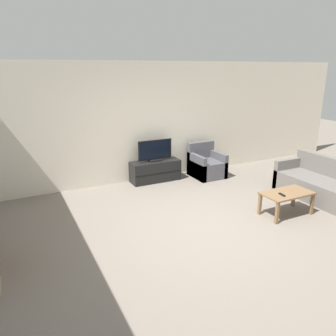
{
  "coord_description": "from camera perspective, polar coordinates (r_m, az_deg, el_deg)",
  "views": [
    {
      "loc": [
        -2.73,
        -4.11,
        2.56
      ],
      "look_at": [
        -0.24,
        0.84,
        0.85
      ],
      "focal_mm": 35.0,
      "sensor_mm": 36.0,
      "label": 1
    }
  ],
  "objects": [
    {
      "name": "couch",
      "position": [
        7.17,
        26.66,
        -3.33
      ],
      "size": [
        0.82,
        2.24,
        0.81
      ],
      "color": "#66605B",
      "rests_on": "ground"
    },
    {
      "name": "coffee_table",
      "position": [
        6.24,
        20.0,
        -4.54
      ],
      "size": [
        0.92,
        0.5,
        0.43
      ],
      "color": "brown",
      "rests_on": "ground"
    },
    {
      "name": "tv_stand",
      "position": [
        7.65,
        -2.23,
        -0.51
      ],
      "size": [
        1.16,
        0.42,
        0.48
      ],
      "color": "black",
      "rests_on": "ground"
    },
    {
      "name": "wall_back",
      "position": [
        7.54,
        -5.15,
        7.84
      ],
      "size": [
        12.0,
        0.06,
        2.7
      ],
      "color": "beige",
      "rests_on": "ground"
    },
    {
      "name": "armchair",
      "position": [
        8.02,
        6.67,
        0.45
      ],
      "size": [
        0.7,
        0.76,
        0.8
      ],
      "color": "#4C4C51",
      "rests_on": "ground"
    },
    {
      "name": "remote",
      "position": [
        6.06,
        19.23,
        -4.4
      ],
      "size": [
        0.06,
        0.15,
        0.02
      ],
      "rotation": [
        0.0,
        0.0,
        -0.15
      ],
      "color": "black",
      "rests_on": "coffee_table"
    },
    {
      "name": "tv",
      "position": [
        7.52,
        -2.26,
        2.91
      ],
      "size": [
        0.83,
        0.18,
        0.5
      ],
      "color": "black",
      "rests_on": "tv_stand"
    },
    {
      "name": "ground_plane",
      "position": [
        5.56,
        6.21,
        -10.4
      ],
      "size": [
        24.0,
        24.0,
        0.0
      ],
      "primitive_type": "plane",
      "color": "slate"
    }
  ]
}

